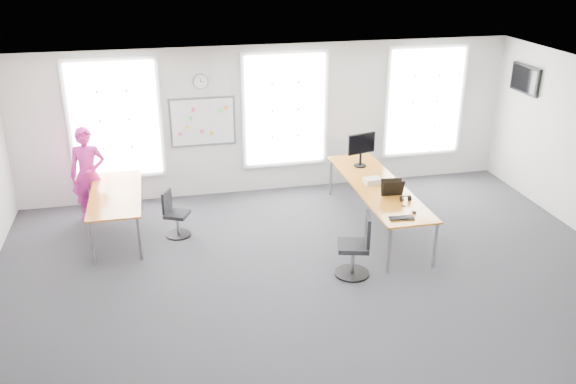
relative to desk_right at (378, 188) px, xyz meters
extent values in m
plane|color=#28272C|center=(-1.53, -1.82, -0.76)|extent=(10.00, 10.00, 0.00)
plane|color=white|center=(-1.53, -1.82, 2.24)|extent=(10.00, 10.00, 0.00)
plane|color=silver|center=(-1.53, 2.18, 0.74)|extent=(10.00, 0.00, 10.00)
plane|color=silver|center=(-1.53, -5.82, 0.74)|extent=(10.00, 0.00, 10.00)
cube|color=silver|center=(-4.53, 2.15, 0.94)|extent=(1.60, 0.06, 2.20)
cube|color=silver|center=(-1.23, 2.15, 0.94)|extent=(1.60, 0.06, 2.20)
cube|color=silver|center=(1.77, 2.15, 0.94)|extent=(1.60, 0.06, 2.20)
cube|color=#B95E27|center=(0.00, 0.00, 0.04)|extent=(0.89, 3.35, 0.03)
cylinder|color=gray|center=(-0.39, -1.62, -0.37)|extent=(0.06, 0.06, 0.78)
cylinder|color=gray|center=(0.39, -1.62, -0.37)|extent=(0.06, 0.06, 0.78)
cylinder|color=gray|center=(-0.39, 1.62, -0.37)|extent=(0.06, 0.06, 0.78)
cylinder|color=gray|center=(0.39, 1.62, -0.37)|extent=(0.06, 0.06, 0.78)
cube|color=#B95E27|center=(-4.56, 0.69, 0.01)|extent=(0.87, 2.17, 0.03)
cylinder|color=gray|center=(-4.93, -0.33, -0.38)|extent=(0.05, 0.05, 0.76)
cylinder|color=gray|center=(-4.19, -0.33, -0.38)|extent=(0.05, 0.05, 0.76)
cylinder|color=gray|center=(-4.93, 1.72, -0.38)|extent=(0.05, 0.05, 0.76)
cylinder|color=gray|center=(-4.19, 1.72, -0.38)|extent=(0.05, 0.05, 0.76)
cylinder|color=black|center=(-0.95, -1.54, -0.75)|extent=(0.55, 0.55, 0.03)
cylinder|color=gray|center=(-0.95, -1.54, -0.51)|extent=(0.06, 0.06, 0.44)
cube|color=black|center=(-0.95, -1.54, -0.27)|extent=(0.57, 0.57, 0.07)
cube|color=black|center=(-0.75, -1.60, 0.03)|extent=(0.17, 0.44, 0.48)
cylinder|color=black|center=(-3.54, 0.42, -0.75)|extent=(0.45, 0.45, 0.03)
cylinder|color=gray|center=(-3.54, 0.42, -0.56)|extent=(0.05, 0.05, 0.36)
cube|color=black|center=(-3.54, 0.42, -0.36)|extent=(0.50, 0.50, 0.06)
cube|color=black|center=(-3.70, 0.49, -0.12)|extent=(0.19, 0.35, 0.39)
imported|color=#D0238F|center=(-5.06, 1.45, 0.13)|extent=(0.68, 0.47, 1.78)
cube|color=white|center=(-2.88, 2.15, 0.79)|extent=(1.20, 0.03, 0.90)
cylinder|color=gray|center=(-2.88, 2.15, 1.59)|extent=(0.30, 0.04, 0.30)
cube|color=black|center=(3.42, 1.18, 1.54)|extent=(0.06, 0.90, 0.55)
cube|color=black|center=(-0.12, -1.41, 0.06)|extent=(0.42, 0.22, 0.02)
ellipsoid|color=black|center=(0.15, -1.26, 0.07)|extent=(0.09, 0.12, 0.04)
cylinder|color=black|center=(0.09, -0.97, 0.06)|extent=(0.07, 0.07, 0.01)
cylinder|color=black|center=(0.13, -0.78, 0.10)|extent=(0.04, 0.09, 0.09)
cylinder|color=black|center=(0.27, -0.78, 0.10)|extent=(0.04, 0.09, 0.09)
cylinder|color=gold|center=(0.13, -0.78, 0.10)|extent=(0.01, 0.10, 0.10)
cube|color=black|center=(0.20, -0.78, 0.15)|extent=(0.16, 0.02, 0.02)
cube|color=black|center=(0.06, -0.46, 0.20)|extent=(0.37, 0.11, 0.30)
cube|color=orange|center=(0.06, -0.55, 0.19)|extent=(0.35, 0.13, 0.27)
cube|color=black|center=(0.06, -0.56, 0.20)|extent=(0.37, 0.13, 0.29)
cube|color=beige|center=(-0.07, 0.09, 0.10)|extent=(0.32, 0.25, 0.10)
cylinder|color=black|center=(0.00, 0.99, 0.06)|extent=(0.24, 0.24, 0.02)
cylinder|color=black|center=(0.00, 0.99, 0.18)|extent=(0.05, 0.05, 0.24)
cube|color=black|center=(0.00, 0.97, 0.51)|extent=(0.58, 0.19, 0.39)
cube|color=black|center=(0.00, 0.95, 0.51)|extent=(0.53, 0.14, 0.35)
camera|label=1|loc=(-3.75, -9.46, 4.16)|focal=38.00mm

